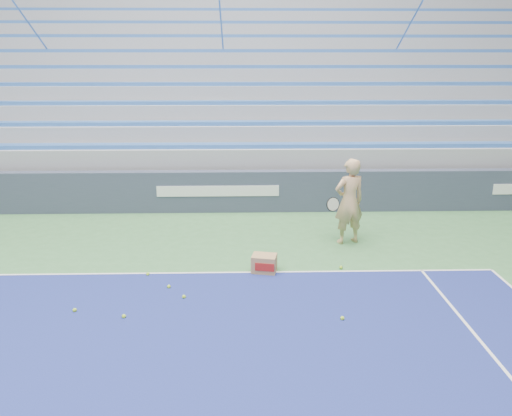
% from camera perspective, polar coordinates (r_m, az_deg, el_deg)
% --- Properties ---
extents(sponsor_barrier, '(30.00, 0.32, 1.10)m').
position_cam_1_polar(sponsor_barrier, '(13.26, -4.31, 1.91)').
color(sponsor_barrier, '#353C51').
rests_on(sponsor_barrier, ground).
extents(bleachers, '(31.00, 9.15, 7.30)m').
position_cam_1_polar(bleachers, '(18.59, -3.60, 11.92)').
color(bleachers, '#94969C').
rests_on(bleachers, ground).
extents(tennis_player, '(1.01, 0.94, 1.91)m').
position_cam_1_polar(tennis_player, '(11.04, 10.58, 0.73)').
color(tennis_player, tan).
rests_on(tennis_player, ground).
extents(ball_box, '(0.52, 0.44, 0.34)m').
position_cam_1_polar(ball_box, '(9.63, 0.94, -6.37)').
color(ball_box, '#A57C4F').
rests_on(ball_box, ground).
extents(tennis_ball_0, '(0.07, 0.07, 0.07)m').
position_cam_1_polar(tennis_ball_0, '(8.78, -20.01, -10.91)').
color(tennis_ball_0, '#A7D92C').
rests_on(tennis_ball_0, ground).
extents(tennis_ball_1, '(0.07, 0.07, 0.07)m').
position_cam_1_polar(tennis_ball_1, '(9.94, 9.69, -6.70)').
color(tennis_ball_1, '#A7D92C').
rests_on(tennis_ball_1, ground).
extents(tennis_ball_2, '(0.07, 0.07, 0.07)m').
position_cam_1_polar(tennis_ball_2, '(8.15, 9.84, -12.31)').
color(tennis_ball_2, '#A7D92C').
rests_on(tennis_ball_2, ground).
extents(tennis_ball_3, '(0.07, 0.07, 0.07)m').
position_cam_1_polar(tennis_ball_3, '(9.17, -9.93, -8.84)').
color(tennis_ball_3, '#A7D92C').
rests_on(tennis_ball_3, ground).
extents(tennis_ball_4, '(0.07, 0.07, 0.07)m').
position_cam_1_polar(tennis_ball_4, '(8.77, -8.24, -10.01)').
color(tennis_ball_4, '#A7D92C').
rests_on(tennis_ball_4, ground).
extents(tennis_ball_5, '(0.07, 0.07, 0.07)m').
position_cam_1_polar(tennis_ball_5, '(8.36, -14.87, -11.88)').
color(tennis_ball_5, '#A7D92C').
rests_on(tennis_ball_5, ground).
extents(tennis_ball_6, '(0.07, 0.07, 0.07)m').
position_cam_1_polar(tennis_ball_6, '(9.74, -12.26, -7.38)').
color(tennis_ball_6, '#A7D92C').
rests_on(tennis_ball_6, ground).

